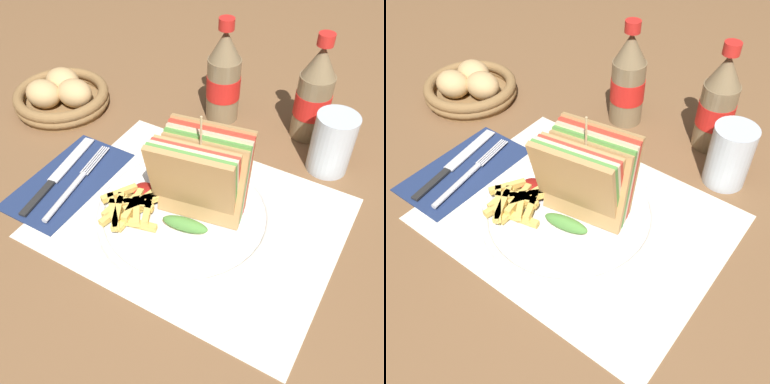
{
  "view_description": "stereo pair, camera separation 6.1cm",
  "coord_description": "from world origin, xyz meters",
  "views": [
    {
      "loc": [
        0.21,
        -0.37,
        0.5
      ],
      "look_at": [
        -0.02,
        0.03,
        0.04
      ],
      "focal_mm": 42.0,
      "sensor_mm": 36.0,
      "label": 1
    },
    {
      "loc": [
        0.26,
        -0.34,
        0.5
      ],
      "look_at": [
        -0.02,
        0.03,
        0.04
      ],
      "focal_mm": 42.0,
      "sensor_mm": 36.0,
      "label": 2
    }
  ],
  "objects": [
    {
      "name": "napkin",
      "position": [
        -0.23,
        -0.01,
        0.0
      ],
      "size": [
        0.11,
        0.21,
        0.0
      ],
      "color": "navy",
      "rests_on": "ground_plane"
    },
    {
      "name": "placemat",
      "position": [
        -0.02,
        0.02,
        0.0
      ],
      "size": [
        0.42,
        0.33,
        0.0
      ],
      "color": "silver",
      "rests_on": "ground_plane"
    },
    {
      "name": "ground_plane",
      "position": [
        0.0,
        0.0,
        0.0
      ],
      "size": [
        4.0,
        4.0,
        0.0
      ],
      "primitive_type": "plane",
      "color": "brown"
    },
    {
      "name": "coke_bottle_far",
      "position": [
        0.06,
        0.3,
        0.08
      ],
      "size": [
        0.06,
        0.06,
        0.19
      ],
      "color": "#7A6647",
      "rests_on": "ground_plane"
    },
    {
      "name": "knife",
      "position": [
        -0.25,
        -0.01,
        0.01
      ],
      "size": [
        0.04,
        0.2,
        0.0
      ],
      "rotation": [
        0.0,
        0.0,
        0.15
      ],
      "color": "black",
      "rests_on": "napkin"
    },
    {
      "name": "bread_basket",
      "position": [
        -0.38,
        0.15,
        0.02
      ],
      "size": [
        0.18,
        0.18,
        0.06
      ],
      "color": "olive",
      "rests_on": "ground_plane"
    },
    {
      "name": "fork",
      "position": [
        -0.21,
        -0.03,
        0.01
      ],
      "size": [
        0.04,
        0.18,
        0.01
      ],
      "rotation": [
        0.0,
        0.0,
        0.15
      ],
      "color": "silver",
      "rests_on": "napkin"
    },
    {
      "name": "ketchup_blob",
      "position": [
        -0.09,
        0.01,
        0.03
      ],
      "size": [
        0.04,
        0.03,
        0.01
      ],
      "color": "maroon",
      "rests_on": "plate_main"
    },
    {
      "name": "fries_pile",
      "position": [
        -0.09,
        -0.03,
        0.03
      ],
      "size": [
        0.1,
        0.11,
        0.02
      ],
      "color": "#E0B756",
      "rests_on": "plate_main"
    },
    {
      "name": "club_sandwich",
      "position": [
        -0.01,
        0.03,
        0.08
      ],
      "size": [
        0.14,
        0.12,
        0.16
      ],
      "color": "tan",
      "rests_on": "plate_main"
    },
    {
      "name": "coke_bottle_near",
      "position": [
        -0.1,
        0.28,
        0.08
      ],
      "size": [
        0.06,
        0.06,
        0.19
      ],
      "color": "#7A6647",
      "rests_on": "ground_plane"
    },
    {
      "name": "glass_near",
      "position": [
        0.12,
        0.23,
        0.04
      ],
      "size": [
        0.07,
        0.07,
        0.1
      ],
      "color": "silver",
      "rests_on": "ground_plane"
    },
    {
      "name": "plate_main",
      "position": [
        -0.02,
        0.01,
        0.01
      ],
      "size": [
        0.26,
        0.26,
        0.02
      ],
      "color": "white",
      "rests_on": "ground_plane"
    }
  ]
}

